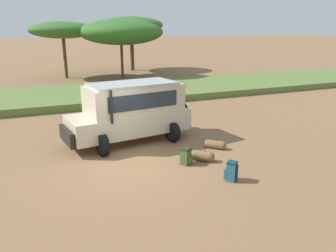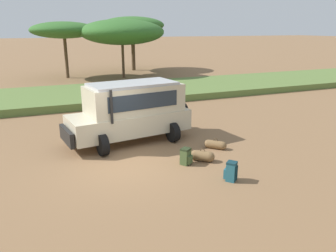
{
  "view_description": "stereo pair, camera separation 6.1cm",
  "coord_description": "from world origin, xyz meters",
  "px_view_note": "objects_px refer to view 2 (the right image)",
  "views": [
    {
      "loc": [
        -2.72,
        -10.21,
        4.55
      ],
      "look_at": [
        1.82,
        0.69,
        1.0
      ],
      "focal_mm": 35.0,
      "sensor_mm": 36.0,
      "label": 1
    },
    {
      "loc": [
        -2.67,
        -10.23,
        4.55
      ],
      "look_at": [
        1.82,
        0.69,
        1.0
      ],
      "focal_mm": 35.0,
      "sensor_mm": 36.0,
      "label": 2
    }
  ],
  "objects_px": {
    "backpack_cluster_center": "(186,156)",
    "acacia_tree_left_mid": "(64,30)",
    "duffel_bag_soft_canvas": "(215,145)",
    "backpack_beside_front_wheel": "(231,172)",
    "acacia_tree_centre_back": "(122,32)",
    "safari_vehicle": "(131,111)",
    "acacia_tree_right_mid": "(132,25)",
    "duffel_bag_low_black_case": "(202,156)"
  },
  "relations": [
    {
      "from": "duffel_bag_soft_canvas",
      "to": "acacia_tree_centre_back",
      "type": "bearing_deg",
      "value": 85.37
    },
    {
      "from": "safari_vehicle",
      "to": "backpack_cluster_center",
      "type": "xyz_separation_m",
      "value": [
        1.01,
        -3.12,
        -1.01
      ]
    },
    {
      "from": "acacia_tree_centre_back",
      "to": "acacia_tree_right_mid",
      "type": "height_order",
      "value": "acacia_tree_right_mid"
    },
    {
      "from": "backpack_beside_front_wheel",
      "to": "duffel_bag_low_black_case",
      "type": "height_order",
      "value": "backpack_beside_front_wheel"
    },
    {
      "from": "backpack_cluster_center",
      "to": "backpack_beside_front_wheel",
      "type": "bearing_deg",
      "value": -66.54
    },
    {
      "from": "duffel_bag_low_black_case",
      "to": "duffel_bag_soft_canvas",
      "type": "distance_m",
      "value": 1.39
    },
    {
      "from": "duffel_bag_low_black_case",
      "to": "acacia_tree_left_mid",
      "type": "xyz_separation_m",
      "value": [
        -2.22,
        22.78,
        4.16
      ]
    },
    {
      "from": "acacia_tree_centre_back",
      "to": "duffel_bag_low_black_case",
      "type": "bearing_deg",
      "value": -97.33
    },
    {
      "from": "safari_vehicle",
      "to": "backpack_beside_front_wheel",
      "type": "height_order",
      "value": "safari_vehicle"
    },
    {
      "from": "duffel_bag_soft_canvas",
      "to": "acacia_tree_left_mid",
      "type": "distance_m",
      "value": 22.51
    },
    {
      "from": "duffel_bag_soft_canvas",
      "to": "acacia_tree_left_mid",
      "type": "height_order",
      "value": "acacia_tree_left_mid"
    },
    {
      "from": "backpack_cluster_center",
      "to": "acacia_tree_left_mid",
      "type": "relative_size",
      "value": 0.1
    },
    {
      "from": "backpack_cluster_center",
      "to": "duffel_bag_low_black_case",
      "type": "distance_m",
      "value": 0.67
    },
    {
      "from": "duffel_bag_soft_canvas",
      "to": "acacia_tree_left_mid",
      "type": "xyz_separation_m",
      "value": [
        -3.28,
        21.87,
        4.18
      ]
    },
    {
      "from": "duffel_bag_soft_canvas",
      "to": "safari_vehicle",
      "type": "bearing_deg",
      "value": 141.56
    },
    {
      "from": "duffel_bag_soft_canvas",
      "to": "backpack_cluster_center",
      "type": "bearing_deg",
      "value": -151.37
    },
    {
      "from": "backpack_cluster_center",
      "to": "duffel_bag_low_black_case",
      "type": "xyz_separation_m",
      "value": [
        0.67,
        0.04,
        -0.09
      ]
    },
    {
      "from": "backpack_beside_front_wheel",
      "to": "acacia_tree_left_mid",
      "type": "height_order",
      "value": "acacia_tree_left_mid"
    },
    {
      "from": "acacia_tree_centre_back",
      "to": "acacia_tree_right_mid",
      "type": "relative_size",
      "value": 1.16
    },
    {
      "from": "duffel_bag_soft_canvas",
      "to": "acacia_tree_left_mid",
      "type": "bearing_deg",
      "value": 98.54
    },
    {
      "from": "safari_vehicle",
      "to": "acacia_tree_centre_back",
      "type": "relative_size",
      "value": 0.68
    },
    {
      "from": "backpack_beside_front_wheel",
      "to": "duffel_bag_low_black_case",
      "type": "relative_size",
      "value": 0.83
    },
    {
      "from": "duffel_bag_soft_canvas",
      "to": "acacia_tree_right_mid",
      "type": "xyz_separation_m",
      "value": [
        4.21,
        25.24,
        4.65
      ]
    },
    {
      "from": "duffel_bag_low_black_case",
      "to": "acacia_tree_left_mid",
      "type": "relative_size",
      "value": 0.13
    },
    {
      "from": "acacia_tree_centre_back",
      "to": "safari_vehicle",
      "type": "bearing_deg",
      "value": -103.83
    },
    {
      "from": "duffel_bag_low_black_case",
      "to": "safari_vehicle",
      "type": "bearing_deg",
      "value": 118.62
    },
    {
      "from": "acacia_tree_left_mid",
      "to": "backpack_cluster_center",
      "type": "bearing_deg",
      "value": -86.1
    },
    {
      "from": "backpack_beside_front_wheel",
      "to": "acacia_tree_centre_back",
      "type": "xyz_separation_m",
      "value": [
        2.6,
        22.46,
        3.88
      ]
    },
    {
      "from": "duffel_bag_soft_canvas",
      "to": "acacia_tree_centre_back",
      "type": "height_order",
      "value": "acacia_tree_centre_back"
    },
    {
      "from": "duffel_bag_soft_canvas",
      "to": "acacia_tree_centre_back",
      "type": "distance_m",
      "value": 20.29
    },
    {
      "from": "backpack_cluster_center",
      "to": "duffel_bag_soft_canvas",
      "type": "relative_size",
      "value": 0.8
    },
    {
      "from": "acacia_tree_centre_back",
      "to": "backpack_beside_front_wheel",
      "type": "bearing_deg",
      "value": -96.59
    },
    {
      "from": "safari_vehicle",
      "to": "duffel_bag_low_black_case",
      "type": "distance_m",
      "value": 3.68
    },
    {
      "from": "acacia_tree_left_mid",
      "to": "safari_vehicle",
      "type": "bearing_deg",
      "value": -88.42
    },
    {
      "from": "safari_vehicle",
      "to": "acacia_tree_centre_back",
      "type": "xyz_separation_m",
      "value": [
        4.34,
        17.65,
        2.89
      ]
    },
    {
      "from": "backpack_beside_front_wheel",
      "to": "backpack_cluster_center",
      "type": "relative_size",
      "value": 1.08
    },
    {
      "from": "duffel_bag_low_black_case",
      "to": "acacia_tree_centre_back",
      "type": "xyz_separation_m",
      "value": [
        2.67,
        20.73,
        4.0
      ]
    },
    {
      "from": "safari_vehicle",
      "to": "acacia_tree_right_mid",
      "type": "height_order",
      "value": "acacia_tree_right_mid"
    },
    {
      "from": "backpack_beside_front_wheel",
      "to": "acacia_tree_centre_back",
      "type": "height_order",
      "value": "acacia_tree_centre_back"
    },
    {
      "from": "duffel_bag_low_black_case",
      "to": "acacia_tree_right_mid",
      "type": "bearing_deg",
      "value": 78.6
    },
    {
      "from": "acacia_tree_left_mid",
      "to": "backpack_beside_front_wheel",
      "type": "bearing_deg",
      "value": -84.66
    },
    {
      "from": "duffel_bag_low_black_case",
      "to": "acacia_tree_right_mid",
      "type": "distance_m",
      "value": 27.06
    }
  ]
}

